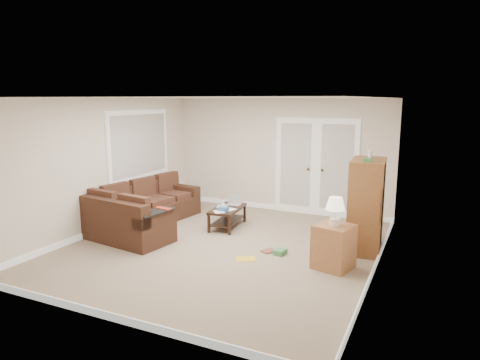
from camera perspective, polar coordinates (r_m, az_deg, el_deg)
The scene contains 17 objects.
floor at distance 7.38m, azimuth -2.29°, elevation -8.90°, with size 5.50×5.50×0.00m, color gray.
ceiling at distance 6.96m, azimuth -2.45°, elevation 10.90°, with size 5.00×5.50×0.02m, color white.
wall_left at distance 8.49m, azimuth -17.54°, elevation 1.91°, with size 0.02×5.50×2.50m, color silver.
wall_right at distance 6.33m, azimuth 18.16°, elevation -0.99°, with size 0.02×5.50×2.50m, color silver.
wall_back at distance 9.56m, azimuth 5.23°, elevation 3.29°, with size 5.00×0.02×2.50m, color silver.
wall_front at distance 4.84m, azimuth -17.51°, elevation -4.45°, with size 5.00×0.02×2.50m, color silver.
baseboards at distance 7.37m, azimuth -2.29°, elevation -8.53°, with size 5.00×5.50×0.10m, color white, non-canonical shape.
french_doors at distance 9.31m, azimuth 10.06°, elevation 1.64°, with size 1.80×0.05×2.13m.
window_left at distance 9.19m, azimuth -13.27°, elevation 4.64°, with size 0.05×1.92×1.42m.
sectional_sofa at distance 8.49m, azimuth -13.12°, elevation -4.34°, with size 1.82×2.79×0.80m.
coffee_table at distance 8.41m, azimuth -1.63°, elevation -4.88°, with size 0.58×1.01×0.66m.
tv_armoire at distance 7.35m, azimuth 16.47°, elevation -3.18°, with size 0.59×0.99×1.63m.
side_cabinet at distance 6.53m, azimuth 12.41°, elevation -8.19°, with size 0.62×0.62×1.08m.
space_heater at distance 8.99m, azimuth 17.40°, elevation -4.73°, with size 0.13×0.11×0.32m, color silver.
floor_magazine at distance 6.85m, azimuth 0.77°, elevation -10.47°, with size 0.31×0.24×0.01m, color gold.
floor_greenbox at distance 7.05m, azimuth 5.38°, elevation -9.53°, with size 0.16×0.21×0.08m, color #397E46.
floor_book at distance 7.24m, azimuth 3.35°, elevation -9.23°, with size 0.18×0.25×0.02m, color brown.
Camera 1 is at (3.20, -6.18, 2.47)m, focal length 32.00 mm.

